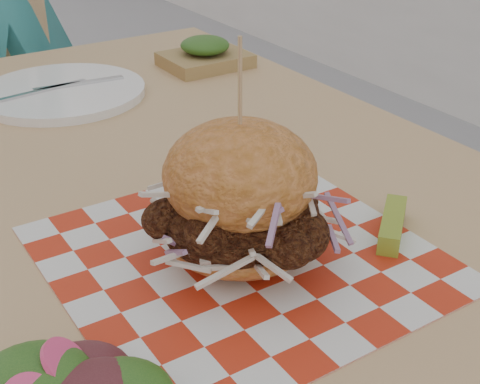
{
  "coord_description": "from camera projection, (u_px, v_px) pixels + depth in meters",
  "views": [
    {
      "loc": [
        -0.35,
        -0.88,
        1.13
      ],
      "look_at": [
        -0.04,
        -0.4,
        0.82
      ],
      "focal_mm": 50.0,
      "sensor_mm": 36.0,
      "label": 1
    }
  ],
  "objects": [
    {
      "name": "kraft_tray",
      "position": [
        205.0,
        54.0,
        1.23
      ],
      "size": [
        0.15,
        0.12,
        0.06
      ],
      "color": "olive",
      "rests_on": "patio_table"
    },
    {
      "name": "place_setting",
      "position": [
        62.0,
        92.0,
        1.09
      ],
      "size": [
        0.27,
        0.27,
        0.02
      ],
      "color": "white",
      "rests_on": "patio_table"
    },
    {
      "name": "pickle_spear",
      "position": [
        392.0,
        224.0,
        0.71
      ],
      "size": [
        0.09,
        0.08,
        0.02
      ],
      "primitive_type": "cube",
      "rotation": [
        0.0,
        0.0,
        0.71
      ],
      "color": "olive",
      "rests_on": "paper_liner"
    },
    {
      "name": "patio_table",
      "position": [
        155.0,
        223.0,
        0.89
      ],
      "size": [
        0.8,
        1.2,
        0.75
      ],
      "color": "tan",
      "rests_on": "ground"
    },
    {
      "name": "sandwich",
      "position": [
        240.0,
        201.0,
        0.65
      ],
      "size": [
        0.2,
        0.2,
        0.23
      ],
      "color": "#C57537",
      "rests_on": "paper_liner"
    },
    {
      "name": "paper_liner",
      "position": [
        240.0,
        256.0,
        0.68
      ],
      "size": [
        0.36,
        0.36,
        0.0
      ],
      "primitive_type": "cube",
      "color": "red",
      "rests_on": "patio_table"
    }
  ]
}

